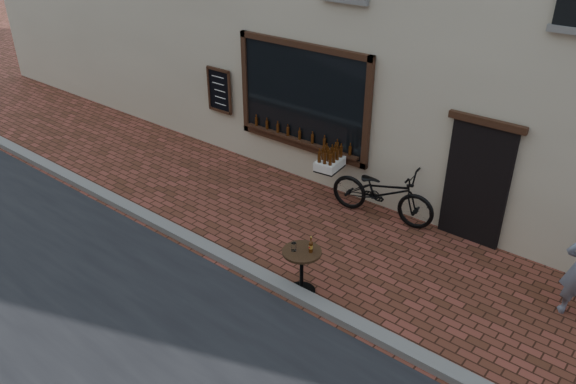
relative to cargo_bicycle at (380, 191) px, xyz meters
The scene contains 4 objects.
ground 3.17m from the cargo_bicycle, 94.62° to the right, with size 90.00×90.00×0.00m, color #4E2719.
kerb 2.96m from the cargo_bicycle, 94.93° to the right, with size 90.00×0.25×0.12m, color slate.
cargo_bicycle is the anchor object (origin of this frame).
bistro_table 2.77m from the cargo_bicycle, 84.61° to the right, with size 0.61×0.61×1.04m.
Camera 1 is at (4.77, -5.23, 5.61)m, focal length 35.00 mm.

